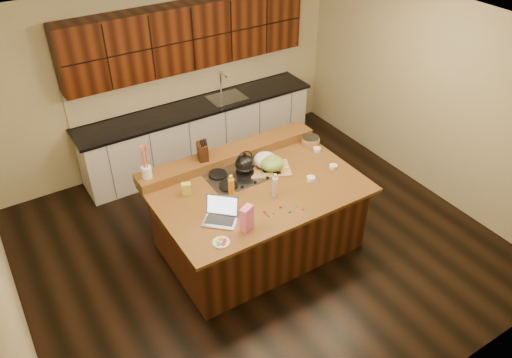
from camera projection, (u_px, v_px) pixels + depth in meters
room at (258, 156)px, 5.54m from camera, size 5.52×5.02×2.72m
island at (258, 217)px, 6.05m from camera, size 2.40×1.60×0.92m
back_ledge at (228, 155)px, 6.24m from camera, size 2.40×0.30×0.12m
cooktop at (245, 173)px, 5.99m from camera, size 0.92×0.52×0.05m
back_counter at (196, 102)px, 7.42m from camera, size 3.70×0.66×2.40m
kettle at (245, 164)px, 5.91m from camera, size 0.28×0.28×0.21m
green_bowl at (272, 163)px, 5.96m from camera, size 0.36×0.36×0.16m
laptop at (221, 214)px, 5.29m from camera, size 0.45×0.45×0.25m
oil_bottle at (231, 189)px, 5.52m from camera, size 0.09×0.09×0.27m
vinegar_bottle at (275, 187)px, 5.57m from camera, size 0.08×0.08×0.25m
wooden_tray at (266, 162)px, 6.05m from camera, size 0.59×0.53×0.20m
ramekin_a at (311, 179)px, 5.88m from camera, size 0.12×0.12×0.04m
ramekin_b at (333, 167)px, 6.09m from camera, size 0.11×0.11×0.04m
ramekin_c at (317, 149)px, 6.41m from camera, size 0.13×0.13×0.04m
strainer_bowl at (310, 141)px, 6.52m from camera, size 0.32×0.32×0.09m
kitchen_timer at (317, 179)px, 5.86m from camera, size 0.10×0.10×0.07m
pink_bag at (247, 218)px, 5.11m from camera, size 0.17×0.13×0.28m
candy_plate at (221, 242)px, 5.01m from camera, size 0.23×0.23×0.01m
package_box at (186, 189)px, 5.63m from camera, size 0.13×0.11×0.15m
utensil_crock at (147, 172)px, 5.70m from camera, size 0.14×0.14×0.14m
knife_block at (202, 151)px, 5.99m from camera, size 0.14×0.19×0.21m
gumdrop_0 at (264, 212)px, 5.41m from camera, size 0.02×0.02×0.02m
gumdrop_1 at (289, 212)px, 5.40m from camera, size 0.02×0.02×0.02m
gumdrop_2 at (281, 207)px, 5.47m from camera, size 0.02×0.02×0.02m
gumdrop_3 at (269, 216)px, 5.35m from camera, size 0.02×0.02×0.02m
gumdrop_4 at (303, 209)px, 5.44m from camera, size 0.02×0.02×0.02m
gumdrop_5 at (267, 215)px, 5.36m from camera, size 0.02×0.02×0.02m
gumdrop_6 at (265, 213)px, 5.39m from camera, size 0.02×0.02×0.02m
gumdrop_7 at (296, 206)px, 5.48m from camera, size 0.02×0.02×0.02m
gumdrop_8 at (280, 207)px, 5.47m from camera, size 0.02×0.02×0.02m
gumdrop_9 at (273, 213)px, 5.38m from camera, size 0.02×0.02×0.02m
gumdrop_10 at (290, 212)px, 5.40m from camera, size 0.02×0.02×0.02m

